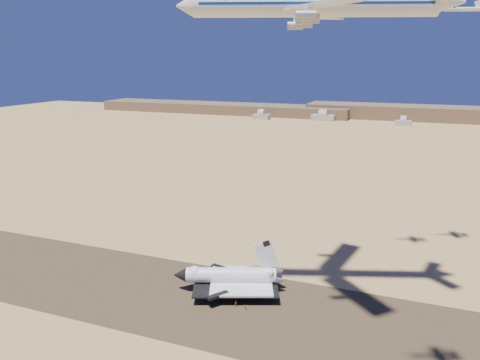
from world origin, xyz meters
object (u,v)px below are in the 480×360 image
(chase_jet_e, at_px, (408,6))
(carrier_747, at_px, (306,5))
(crew_a, at_px, (236,304))
(shuttle, at_px, (230,277))
(crew_c, at_px, (246,307))
(crew_b, at_px, (236,302))
(chase_jet_f, at_px, (461,9))

(chase_jet_e, bearing_deg, carrier_747, -135.48)
(chase_jet_e, bearing_deg, crew_a, -146.10)
(shuttle, xyz_separation_m, chase_jet_e, (48.71, 42.58, 90.45))
(crew_c, xyz_separation_m, chase_jet_e, (39.01, 53.08, 94.47))
(shuttle, distance_m, crew_c, 14.84)
(shuttle, distance_m, crew_b, 10.81)
(crew_a, relative_size, chase_jet_e, 0.12)
(crew_a, bearing_deg, carrier_747, -90.63)
(crew_a, distance_m, crew_b, 1.62)
(carrier_747, xyz_separation_m, crew_c, (-14.44, -7.91, -91.09))
(carrier_747, relative_size, chase_jet_e, 5.59)
(crew_a, height_order, crew_c, crew_c)
(chase_jet_e, bearing_deg, shuttle, -155.77)
(chase_jet_e, relative_size, chase_jet_f, 0.90)
(shuttle, xyz_separation_m, chase_jet_f, (66.23, 55.59, 89.94))
(shuttle, xyz_separation_m, crew_a, (5.99, -9.85, -4.06))
(crew_b, bearing_deg, chase_jet_e, -55.08)
(crew_a, height_order, chase_jet_e, chase_jet_e)
(crew_a, distance_m, crew_c, 3.76)
(crew_c, bearing_deg, crew_b, 29.79)
(chase_jet_f, bearing_deg, crew_a, -151.45)
(chase_jet_e, bearing_deg, crew_c, -143.25)
(crew_b, height_order, chase_jet_f, chase_jet_f)
(crew_a, relative_size, chase_jet_f, 0.11)
(crew_c, xyz_separation_m, chase_jet_f, (56.53, 66.08, 93.95))
(carrier_747, height_order, crew_c, carrier_747)
(carrier_747, xyz_separation_m, crew_a, (-18.15, -7.27, -91.14))
(carrier_747, distance_m, chase_jet_e, 51.52)
(crew_b, distance_m, chase_jet_f, 128.85)
(crew_c, bearing_deg, chase_jet_e, -68.04)
(carrier_747, distance_m, chase_jet_f, 71.86)
(chase_jet_f, bearing_deg, chase_jet_e, -162.24)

